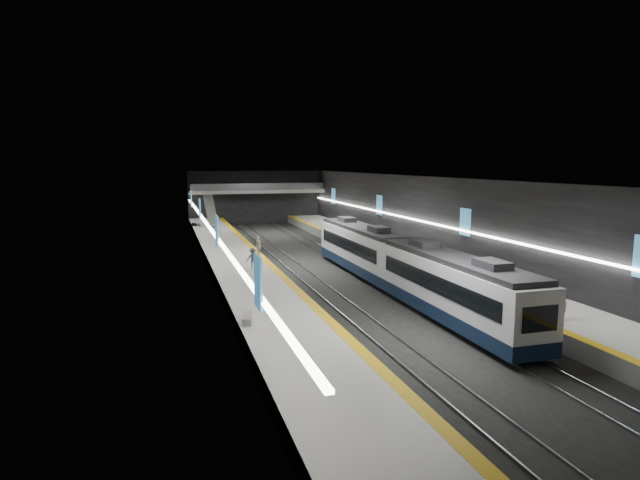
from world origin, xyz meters
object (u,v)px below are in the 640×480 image
object	(u,v)px
train	(399,262)
bench_left_far	(196,224)
passenger_right_a	(563,305)
bench_right_far	(349,226)
bench_right_near	(477,269)
escalator	(211,211)
passenger_right_b	(524,287)
passenger_left_b	(253,258)
bench_left_near	(247,319)
passenger_left_a	(258,247)

from	to	relation	value
train	bench_left_far	distance (m)	38.87
passenger_right_a	bench_right_far	bearing A→B (deg)	16.61
bench_right_near	passenger_right_a	distance (m)	12.70
escalator	bench_right_near	xyz separation A→B (m)	(16.82, -36.87, -1.66)
train	escalator	distance (m)	38.82
passenger_right_a	passenger_right_b	world-z (taller)	passenger_right_a
passenger_right_b	passenger_left_b	size ratio (longest dim) A/B	1.02
passenger_left_b	bench_left_near	bearing A→B (deg)	82.74
bench_right_far	passenger_left_a	distance (m)	23.43
passenger_right_a	passenger_left_b	world-z (taller)	passenger_right_a
bench_left_near	passenger_left_a	distance (m)	19.45
bench_right_near	bench_right_far	bearing A→B (deg)	73.51
bench_right_near	passenger_left_b	distance (m)	17.34
train	bench_right_far	bearing A→B (deg)	77.25
train	passenger_right_b	world-z (taller)	train
escalator	passenger_left_a	world-z (taller)	escalator
bench_left_near	passenger_right_a	size ratio (longest dim) A/B	1.00
train	passenger_left_b	world-z (taller)	train
bench_right_far	passenger_left_b	size ratio (longest dim) A/B	1.07
train	escalator	xyz separation A→B (m)	(-10.00, 37.50, 0.70)
escalator	bench_left_near	distance (m)	45.00
bench_left_near	bench_right_near	distance (m)	20.47
passenger_right_a	passenger_right_b	size ratio (longest dim) A/B	1.01
bench_left_near	passenger_left_b	world-z (taller)	passenger_left_b
bench_left_near	bench_right_far	bearing A→B (deg)	73.80
bench_right_near	bench_right_far	distance (m)	29.09
train	passenger_left_a	world-z (taller)	train
bench_right_near	passenger_left_b	world-z (taller)	passenger_left_b
bench_left_far	passenger_left_a	world-z (taller)	passenger_left_a
bench_right_far	passenger_right_a	size ratio (longest dim) A/B	1.04
bench_left_near	bench_right_far	world-z (taller)	bench_right_far
passenger_right_a	passenger_left_a	distance (m)	26.37
bench_left_near	bench_right_near	world-z (taller)	bench_right_near
bench_left_near	passenger_right_b	world-z (taller)	passenger_right_b
train	passenger_left_a	distance (m)	14.19
passenger_left_a	passenger_right_b	bearing A→B (deg)	21.45
train	passenger_right_b	bearing A→B (deg)	-58.45
escalator	bench_right_near	distance (m)	40.56
train	bench_right_near	size ratio (longest dim) A/B	15.59
passenger_right_b	train	bearing A→B (deg)	67.21
bench_right_far	passenger_left_b	world-z (taller)	passenger_left_b
train	escalator	size ratio (longest dim) A/B	3.76
bench_left_far	passenger_right_b	xyz separation A→B (m)	(16.73, -44.67, 0.60)
passenger_right_a	passenger_left_b	xyz separation A→B (m)	(-13.45, 18.53, -0.02)
passenger_left_b	bench_left_far	bearing A→B (deg)	-81.89
bench_right_near	passenger_left_a	xyz separation A→B (m)	(-14.95, 10.99, 0.69)
train	bench_left_near	bearing A→B (deg)	-148.25
bench_right_near	bench_left_far	bearing A→B (deg)	100.71
escalator	train	bearing A→B (deg)	-75.07
bench_left_far	bench_right_near	xyz separation A→B (m)	(18.82, -36.33, 0.02)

